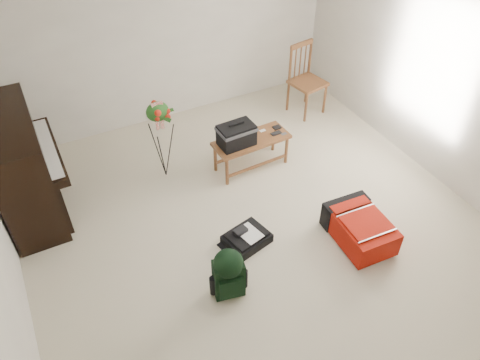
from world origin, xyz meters
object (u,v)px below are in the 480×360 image
bench (241,136)px  red_suitcase (357,225)px  green_backpack (229,272)px  piano (23,169)px  black_duffel (247,238)px  flower_stand (161,141)px  dining_chair (307,80)px

bench → red_suitcase: (0.60, -1.63, -0.36)m
green_backpack → piano: bearing=136.6°
piano → black_duffel: piano is taller
black_duffel → green_backpack: bearing=-146.2°
black_duffel → green_backpack: (-0.47, -0.51, 0.26)m
piano → red_suitcase: 3.81m
flower_stand → piano: bearing=173.4°
piano → flower_stand: size_ratio=1.33×
dining_chair → red_suitcase: bearing=-121.0°
green_backpack → flower_stand: flower_stand is taller
bench → dining_chair: dining_chair is taller
bench → dining_chair: bearing=26.2°
piano → black_duffel: 2.65m
bench → dining_chair: 1.74m
dining_chair → flower_stand: 2.49m
piano → red_suitcase: piano is taller
flower_stand → dining_chair: bearing=10.2°
red_suitcase → green_backpack: green_backpack is taller
red_suitcase → green_backpack: (-1.60, -0.03, 0.15)m
piano → bench: (2.51, -0.51, -0.06)m
dining_chair → green_backpack: 3.55m
dining_chair → black_duffel: size_ratio=1.96×
dining_chair → green_backpack: size_ratio=1.78×
bench → red_suitcase: size_ratio=1.25×
piano → bench: bearing=-11.5°
bench → flower_stand: flower_stand is taller
green_backpack → black_duffel: bearing=58.9°
bench → green_backpack: bench is taller
bench → flower_stand: bearing=156.5°
green_backpack → flower_stand: (0.08, 2.02, 0.22)m
red_suitcase → black_duffel: (-1.13, 0.48, -0.10)m
bench → green_backpack: 1.95m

